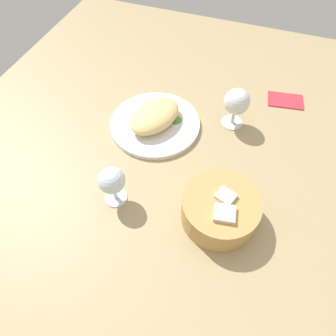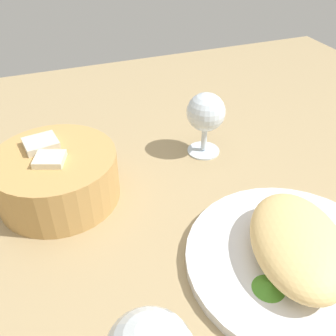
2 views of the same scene
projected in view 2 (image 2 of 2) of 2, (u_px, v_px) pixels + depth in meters
The scene contains 6 objects.
ground_plane at pixel (194, 272), 47.52cm from camera, with size 140.00×140.00×2.00cm, color tan.
plate at pixel (292, 260), 46.90cm from camera, with size 26.59×26.59×1.40cm, color white.
omelette at pixel (298, 243), 44.97cm from camera, with size 17.04×11.06×5.06cm, color #EAC47A.
lettuce_garnish at pixel (269, 285), 42.51cm from camera, with size 3.82×3.82×1.07cm, color #498E29.
bread_basket at pixel (56, 176), 55.44cm from camera, with size 17.90×17.90×8.56cm.
wine_glass_near at pixel (206, 115), 63.05cm from camera, with size 6.55×6.55×11.16cm.
Camera 2 is at (-27.10, 13.76, 37.96)cm, focal length 40.47 mm.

